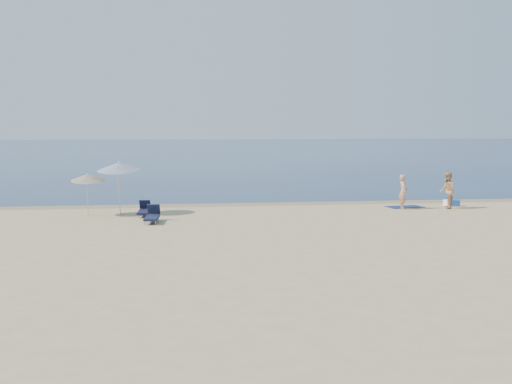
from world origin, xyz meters
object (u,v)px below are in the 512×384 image
Objects in this scene: person_left at (403,192)px; umbrella_near at (119,166)px; person_right at (447,190)px; blue_cooler at (455,203)px.

umbrella_near is (-13.82, -0.07, 1.39)m from person_left.
person_left is 0.94× the size of person_right.
person_left is at bearing -73.90° from person_right.
person_left is 3.25m from blue_cooler.
person_left is 3.86× the size of blue_cooler.
person_right is 1.44m from blue_cooler.
person_right is at bearing 14.19° from umbrella_near.
blue_cooler is at bearing -71.04° from person_left.
person_right is 4.11× the size of blue_cooler.
blue_cooler is at bearing 17.21° from umbrella_near.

